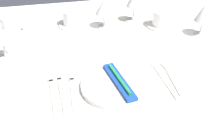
% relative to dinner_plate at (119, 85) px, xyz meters
% --- Properties ---
extents(dining_table, '(1.80, 1.11, 0.74)m').
position_rel_dinner_plate_xyz_m(dining_table, '(-0.01, 0.23, -0.09)').
color(dining_table, white).
rests_on(dining_table, ground).
extents(dinner_plate, '(0.26, 0.26, 0.02)m').
position_rel_dinner_plate_xyz_m(dinner_plate, '(0.00, 0.00, 0.00)').
color(dinner_plate, white).
rests_on(dinner_plate, dining_table).
extents(toothbrush_package, '(0.07, 0.21, 0.02)m').
position_rel_dinner_plate_xyz_m(toothbrush_package, '(0.00, -0.00, 0.02)').
color(toothbrush_package, blue).
rests_on(toothbrush_package, dinner_plate).
extents(fork_outer, '(0.03, 0.20, 0.00)m').
position_rel_dinner_plate_xyz_m(fork_outer, '(-0.15, 0.02, -0.01)').
color(fork_outer, beige).
rests_on(fork_outer, dining_table).
extents(fork_inner, '(0.03, 0.22, 0.00)m').
position_rel_dinner_plate_xyz_m(fork_inner, '(-0.19, 0.02, -0.01)').
color(fork_inner, beige).
rests_on(fork_inner, dining_table).
extents(fork_salad, '(0.03, 0.21, 0.00)m').
position_rel_dinner_plate_xyz_m(fork_salad, '(-0.22, 0.02, -0.01)').
color(fork_salad, beige).
rests_on(fork_salad, dining_table).
extents(spoon_soup, '(0.03, 0.22, 0.01)m').
position_rel_dinner_plate_xyz_m(spoon_soup, '(0.16, 0.04, -0.01)').
color(spoon_soup, beige).
rests_on(spoon_soup, dining_table).
extents(spoon_dessert, '(0.03, 0.21, 0.01)m').
position_rel_dinner_plate_xyz_m(spoon_dessert, '(0.19, 0.04, -0.01)').
color(spoon_dessert, beige).
rests_on(spoon_dessert, dining_table).
extents(saucer_left, '(0.12, 0.12, 0.01)m').
position_rel_dinner_plate_xyz_m(saucer_left, '(0.29, 0.40, -0.00)').
color(saucer_left, white).
rests_on(saucer_left, dining_table).
extents(coffee_cup_left, '(0.11, 0.09, 0.07)m').
position_rel_dinner_plate_xyz_m(coffee_cup_left, '(0.29, 0.40, 0.04)').
color(coffee_cup_left, white).
rests_on(coffee_cup_left, saucer_left).
extents(saucer_right, '(0.13, 0.13, 0.01)m').
position_rel_dinner_plate_xyz_m(saucer_right, '(-0.38, 0.47, -0.00)').
color(saucer_right, white).
rests_on(saucer_right, dining_table).
extents(coffee_cup_right, '(0.10, 0.08, 0.07)m').
position_rel_dinner_plate_xyz_m(coffee_cup_right, '(-0.37, 0.47, 0.04)').
color(coffee_cup_right, white).
rests_on(coffee_cup_right, saucer_right).
extents(saucer_far, '(0.13, 0.13, 0.01)m').
position_rel_dinner_plate_xyz_m(saucer_far, '(-0.11, 0.49, -0.00)').
color(saucer_far, white).
rests_on(saucer_far, dining_table).
extents(coffee_cup_far, '(0.11, 0.09, 0.06)m').
position_rel_dinner_plate_xyz_m(coffee_cup_far, '(-0.10, 0.49, 0.03)').
color(coffee_cup_far, white).
rests_on(coffee_cup_far, saucer_far).
extents(wine_glass_centre, '(0.08, 0.08, 0.13)m').
position_rel_dinner_plate_xyz_m(wine_glass_centre, '(0.03, 0.45, 0.08)').
color(wine_glass_centre, silver).
rests_on(wine_glass_centre, dining_table).
extents(wine_glass_left, '(0.07, 0.07, 0.14)m').
position_rel_dinner_plate_xyz_m(wine_glass_left, '(0.18, 0.48, 0.09)').
color(wine_glass_left, silver).
rests_on(wine_glass_left, dining_table).
extents(wine_glass_right, '(0.07, 0.07, 0.14)m').
position_rel_dinner_plate_xyz_m(wine_glass_right, '(0.43, 0.29, 0.09)').
color(wine_glass_right, silver).
rests_on(wine_glass_right, dining_table).
extents(wine_glass_far, '(0.07, 0.07, 0.14)m').
position_rel_dinner_plate_xyz_m(wine_glass_far, '(-0.38, 0.27, 0.09)').
color(wine_glass_far, silver).
rests_on(wine_glass_far, dining_table).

